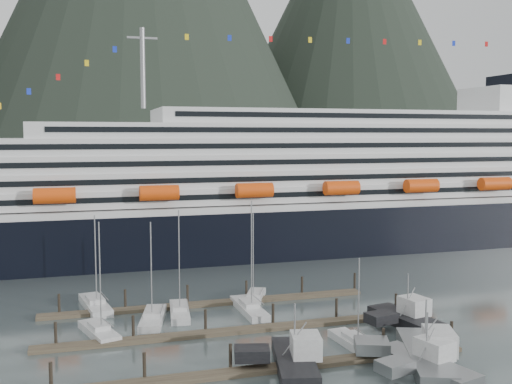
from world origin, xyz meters
TOP-DOWN VIEW (x-y plane):
  - ground at (0.00, 0.00)m, footprint 1600.00×1600.00m
  - mountains at (52.48, 588.54)m, footprint 870.00×440.00m
  - cruise_ship at (30.03, 54.94)m, footprint 210.00×30.40m
  - dock_near at (-4.93, -9.95)m, footprint 48.18×2.28m
  - dock_mid at (-4.93, 3.05)m, footprint 48.18×2.28m
  - dock_far at (-4.93, 16.05)m, footprint 48.18×2.28m
  - sailboat_a at (-20.98, 6.82)m, footprint 5.13×9.37m
  - sailboat_b at (-9.96, 12.41)m, footprint 3.69×9.96m
  - sailboat_c at (-13.88, 10.39)m, footprint 4.95×10.49m
  - sailboat_d at (-0.23, 11.21)m, footprint 2.88×11.27m
  - sailboat_e at (-21.12, 19.05)m, footprint 4.67×11.35m
  - sailboat_g at (1.94, 16.13)m, footprint 6.17×9.85m
  - sailboat_h at (7.86, -5.80)m, footprint 3.21×8.79m
  - trawler_b at (-1.37, -10.08)m, footprint 9.86×12.63m
  - trawler_c at (12.95, -12.51)m, footprint 12.29×15.64m
  - trawler_d at (11.60, -15.04)m, footprint 9.68×12.49m
  - trawler_e at (17.87, -0.65)m, footprint 9.49×12.25m

SIDE VIEW (x-z plane):
  - ground at x=0.00m, z-range 0.00..0.00m
  - dock_near at x=-4.93m, z-range -1.29..1.91m
  - dock_mid at x=-4.93m, z-range -1.29..1.91m
  - dock_far at x=-4.93m, z-range -1.29..1.91m
  - sailboat_h at x=7.86m, z-range -5.21..6.01m
  - sailboat_g at x=1.94m, z-range -6.52..7.34m
  - sailboat_b at x=-9.96m, z-range -7.21..8.07m
  - sailboat_c at x=-13.88m, z-range -6.66..7.52m
  - sailboat_e at x=-21.12m, z-range -6.68..7.55m
  - sailboat_a at x=-20.98m, z-range -7.01..7.88m
  - sailboat_d at x=-0.23m, z-range -7.78..8.65m
  - trawler_d at x=11.60m, z-range -2.66..4.47m
  - trawler_e at x=17.87m, z-range -2.87..4.77m
  - trawler_c at x=12.95m, z-range -2.94..4.88m
  - trawler_b at x=-1.37m, z-range -2.96..4.90m
  - cruise_ship at x=30.03m, z-range -13.11..37.19m
  - mountains at x=52.48m, z-range -46.60..373.40m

